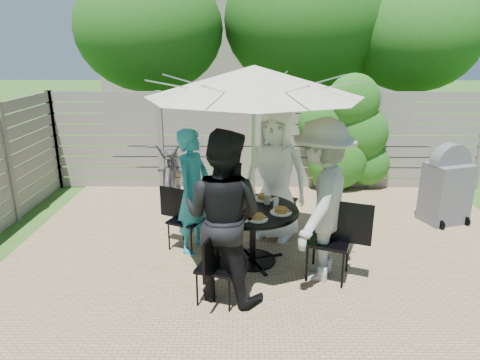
{
  "coord_description": "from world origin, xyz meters",
  "views": [
    {
      "loc": [
        -0.43,
        -4.85,
        2.63
      ],
      "look_at": [
        -0.48,
        0.23,
        1.03
      ],
      "focal_mm": 32.0,
      "sensor_mm": 36.0,
      "label": 1
    }
  ],
  "objects_px": {
    "chair_front": "(218,280)",
    "plate_extra": "(258,218)",
    "patio_table": "(253,225)",
    "plate_front": "(241,217)",
    "chair_back": "(278,214)",
    "plate_back": "(263,197)",
    "glass_front": "(253,212)",
    "umbrella": "(254,81)",
    "glass_back": "(253,195)",
    "syrup_jug": "(250,200)",
    "bbq_grill": "(446,187)",
    "chair_right": "(329,255)",
    "person_left": "(193,192)",
    "chair_left": "(186,231)",
    "person_right": "(321,201)",
    "person_front": "(223,217)",
    "glass_right": "(276,203)",
    "plate_left": "(226,202)",
    "bicycle": "(172,167)",
    "plate_right": "(281,211)",
    "coffee_cup": "(267,199)",
    "person_back": "(276,175)",
    "glass_left": "(230,203)"
  },
  "relations": [
    {
      "from": "chair_front",
      "to": "plate_extra",
      "type": "bearing_deg",
      "value": -21.55
    },
    {
      "from": "patio_table",
      "to": "plate_front",
      "type": "height_order",
      "value": "plate_front"
    },
    {
      "from": "patio_table",
      "to": "chair_back",
      "type": "distance_m",
      "value": 0.99
    },
    {
      "from": "plate_back",
      "to": "glass_front",
      "type": "bearing_deg",
      "value": -103.61
    },
    {
      "from": "umbrella",
      "to": "glass_back",
      "type": "relative_size",
      "value": 23.46
    },
    {
      "from": "syrup_jug",
      "to": "bbq_grill",
      "type": "relative_size",
      "value": 0.13
    },
    {
      "from": "chair_right",
      "to": "umbrella",
      "type": "bearing_deg",
      "value": -2.83
    },
    {
      "from": "umbrella",
      "to": "person_left",
      "type": "relative_size",
      "value": 1.99
    },
    {
      "from": "chair_left",
      "to": "person_right",
      "type": "height_order",
      "value": "person_right"
    },
    {
      "from": "person_front",
      "to": "glass_right",
      "type": "xyz_separation_m",
      "value": [
        0.61,
        0.76,
        -0.13
      ]
    },
    {
      "from": "person_front",
      "to": "plate_left",
      "type": "height_order",
      "value": "person_front"
    },
    {
      "from": "plate_front",
      "to": "glass_front",
      "type": "relative_size",
      "value": 1.86
    },
    {
      "from": "person_front",
      "to": "bicycle",
      "type": "bearing_deg",
      "value": -48.62
    },
    {
      "from": "plate_back",
      "to": "chair_right",
      "type": "bearing_deg",
      "value": -43.6
    },
    {
      "from": "patio_table",
      "to": "person_right",
      "type": "height_order",
      "value": "person_right"
    },
    {
      "from": "person_front",
      "to": "bbq_grill",
      "type": "relative_size",
      "value": 1.49
    },
    {
      "from": "plate_right",
      "to": "coffee_cup",
      "type": "height_order",
      "value": "coffee_cup"
    },
    {
      "from": "patio_table",
      "to": "chair_left",
      "type": "relative_size",
      "value": 1.74
    },
    {
      "from": "plate_extra",
      "to": "coffee_cup",
      "type": "relative_size",
      "value": 2.0
    },
    {
      "from": "bbq_grill",
      "to": "glass_back",
      "type": "bearing_deg",
      "value": -179.16
    },
    {
      "from": "chair_front",
      "to": "person_front",
      "type": "height_order",
      "value": "person_front"
    },
    {
      "from": "person_back",
      "to": "person_left",
      "type": "relative_size",
      "value": 1.12
    },
    {
      "from": "glass_right",
      "to": "plate_extra",
      "type": "bearing_deg",
      "value": -124.34
    },
    {
      "from": "chair_front",
      "to": "person_right",
      "type": "height_order",
      "value": "person_right"
    },
    {
      "from": "chair_front",
      "to": "plate_front",
      "type": "relative_size",
      "value": 3.27
    },
    {
      "from": "syrup_jug",
      "to": "glass_right",
      "type": "bearing_deg",
      "value": -13.47
    },
    {
      "from": "chair_front",
      "to": "bicycle",
      "type": "bearing_deg",
      "value": 33.47
    },
    {
      "from": "plate_back",
      "to": "plate_front",
      "type": "xyz_separation_m",
      "value": [
        -0.28,
        -0.66,
        0.0
      ]
    },
    {
      "from": "chair_front",
      "to": "glass_back",
      "type": "relative_size",
      "value": 6.06
    },
    {
      "from": "person_left",
      "to": "bicycle",
      "type": "bearing_deg",
      "value": 39.57
    },
    {
      "from": "person_back",
      "to": "chair_front",
      "type": "height_order",
      "value": "person_back"
    },
    {
      "from": "chair_front",
      "to": "plate_right",
      "type": "relative_size",
      "value": 3.27
    },
    {
      "from": "person_left",
      "to": "glass_front",
      "type": "bearing_deg",
      "value": -105.52
    },
    {
      "from": "person_left",
      "to": "bicycle",
      "type": "distance_m",
      "value": 2.36
    },
    {
      "from": "chair_right",
      "to": "person_back",
      "type": "bearing_deg",
      "value": -43.51
    },
    {
      "from": "glass_back",
      "to": "syrup_jug",
      "type": "xyz_separation_m",
      "value": [
        -0.04,
        -0.21,
        0.01
      ]
    },
    {
      "from": "person_back",
      "to": "person_right",
      "type": "distance_m",
      "value": 1.17
    },
    {
      "from": "glass_front",
      "to": "coffee_cup",
      "type": "height_order",
      "value": "glass_front"
    },
    {
      "from": "plate_left",
      "to": "plate_right",
      "type": "relative_size",
      "value": 1.0
    },
    {
      "from": "umbrella",
      "to": "glass_left",
      "type": "xyz_separation_m",
      "value": [
        -0.28,
        0.01,
        -1.45
      ]
    },
    {
      "from": "chair_right",
      "to": "coffee_cup",
      "type": "distance_m",
      "value": 1.02
    },
    {
      "from": "chair_right",
      "to": "plate_right",
      "type": "bearing_deg",
      "value": -2.8
    },
    {
      "from": "plate_back",
      "to": "plate_extra",
      "type": "relative_size",
      "value": 1.08
    },
    {
      "from": "plate_left",
      "to": "plate_front",
      "type": "distance_m",
      "value": 0.51
    },
    {
      "from": "glass_right",
      "to": "syrup_jug",
      "type": "xyz_separation_m",
      "value": [
        -0.32,
        0.08,
        0.01
      ]
    },
    {
      "from": "chair_back",
      "to": "person_front",
      "type": "relative_size",
      "value": 0.53
    },
    {
      "from": "patio_table",
      "to": "glass_front",
      "type": "bearing_deg",
      "value": -91.22
    },
    {
      "from": "plate_back",
      "to": "glass_left",
      "type": "distance_m",
      "value": 0.53
    },
    {
      "from": "plate_right",
      "to": "plate_extra",
      "type": "distance_m",
      "value": 0.35
    },
    {
      "from": "chair_right",
      "to": "bbq_grill",
      "type": "distance_m",
      "value": 2.7
    }
  ]
}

